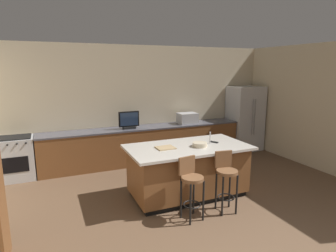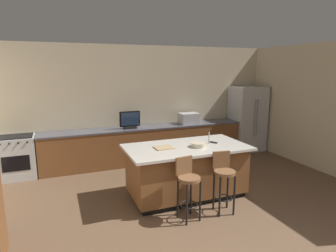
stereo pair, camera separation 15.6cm
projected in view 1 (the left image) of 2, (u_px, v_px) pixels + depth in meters
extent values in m
cube|color=beige|center=(143.00, 103.00, 7.25)|extent=(7.27, 0.12, 2.86)
cube|color=beige|center=(326.00, 108.00, 6.32)|extent=(0.12, 5.40, 2.86)
cube|color=brown|center=(146.00, 145.00, 7.08)|extent=(4.98, 0.60, 0.86)
cube|color=#4C4C56|center=(146.00, 127.00, 6.99)|extent=(5.00, 0.62, 0.04)
cube|color=black|center=(187.00, 192.00, 5.28)|extent=(1.95, 0.93, 0.09)
cube|color=brown|center=(188.00, 169.00, 5.20)|extent=(2.03, 1.01, 0.80)
cube|color=beige|center=(188.00, 147.00, 5.11)|extent=(2.19, 1.17, 0.04)
cube|color=#B7BABF|center=(245.00, 118.00, 8.08)|extent=(0.89, 0.69, 1.81)
cylinder|color=gray|center=(253.00, 117.00, 7.71)|extent=(0.02, 0.02, 0.99)
cylinder|color=gray|center=(255.00, 117.00, 7.74)|extent=(0.02, 0.02, 0.99)
cube|color=#B7BABF|center=(16.00, 159.00, 5.96)|extent=(0.74, 0.60, 0.89)
cube|color=black|center=(14.00, 165.00, 5.69)|extent=(0.52, 0.01, 0.32)
cube|color=black|center=(13.00, 137.00, 5.87)|extent=(0.67, 0.50, 0.02)
cylinder|color=black|center=(7.00, 145.00, 5.57)|extent=(0.04, 0.03, 0.04)
cylinder|color=black|center=(17.00, 144.00, 5.63)|extent=(0.04, 0.03, 0.04)
cylinder|color=black|center=(26.00, 143.00, 5.69)|extent=(0.04, 0.03, 0.04)
cube|color=#B7BABF|center=(187.00, 118.00, 7.40)|extent=(0.48, 0.36, 0.27)
cube|color=black|center=(129.00, 128.00, 6.77)|extent=(0.29, 0.16, 0.05)
cube|color=black|center=(129.00, 119.00, 6.73)|extent=(0.49, 0.05, 0.36)
cube|color=#1E2D47|center=(129.00, 119.00, 6.70)|extent=(0.43, 0.01, 0.31)
cylinder|color=#B2B2B7|center=(137.00, 122.00, 6.98)|extent=(0.02, 0.02, 0.24)
cylinder|color=#B2B2B7|center=(210.00, 138.00, 5.26)|extent=(0.02, 0.02, 0.22)
cylinder|color=brown|center=(192.00, 178.00, 4.30)|extent=(0.34, 0.34, 0.05)
cube|color=brown|center=(187.00, 165.00, 4.39)|extent=(0.29, 0.08, 0.28)
cylinder|color=black|center=(190.00, 205.00, 4.20)|extent=(0.03, 0.03, 0.64)
cylinder|color=black|center=(203.00, 201.00, 4.33)|extent=(0.03, 0.03, 0.64)
cylinder|color=black|center=(181.00, 199.00, 4.41)|extent=(0.03, 0.03, 0.64)
cylinder|color=black|center=(194.00, 195.00, 4.54)|extent=(0.03, 0.03, 0.64)
torus|color=black|center=(192.00, 204.00, 4.39)|extent=(0.28, 0.28, 0.02)
cylinder|color=brown|center=(227.00, 172.00, 4.54)|extent=(0.34, 0.34, 0.05)
cube|color=brown|center=(223.00, 159.00, 4.65)|extent=(0.29, 0.08, 0.28)
cylinder|color=black|center=(223.00, 197.00, 4.46)|extent=(0.03, 0.03, 0.66)
cylinder|color=black|center=(237.00, 195.00, 4.52)|extent=(0.03, 0.03, 0.66)
cylinder|color=black|center=(216.00, 190.00, 4.69)|extent=(0.03, 0.03, 0.66)
cylinder|color=black|center=(230.00, 189.00, 4.75)|extent=(0.03, 0.03, 0.66)
torus|color=black|center=(226.00, 197.00, 4.62)|extent=(0.28, 0.28, 0.02)
cylinder|color=beige|center=(200.00, 145.00, 5.06)|extent=(0.26, 0.26, 0.07)
cube|color=black|center=(202.00, 147.00, 5.05)|extent=(0.13, 0.17, 0.01)
cube|color=black|center=(214.00, 142.00, 5.34)|extent=(0.13, 0.17, 0.02)
cube|color=tan|center=(165.00, 148.00, 4.96)|extent=(0.32, 0.27, 0.02)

